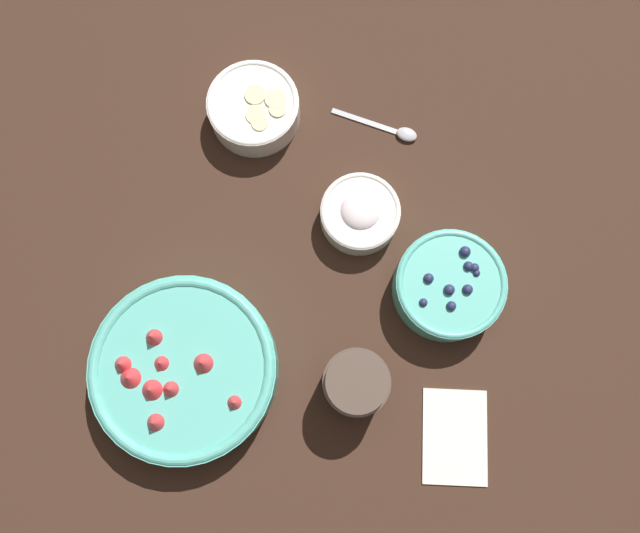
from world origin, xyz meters
TOP-DOWN VIEW (x-y plane):
  - ground_plane at (0.00, 0.00)m, footprint 4.00×4.00m
  - bowl_strawberries at (0.21, -0.17)m, footprint 0.26×0.26m
  - bowl_blueberries at (-0.01, 0.15)m, footprint 0.16×0.16m
  - bowl_bananas at (-0.19, -0.20)m, footprint 0.14×0.14m
  - bowl_cream at (-0.08, -0.00)m, footprint 0.12×0.12m
  - jar_chocolate at (0.16, 0.06)m, footprint 0.09×0.09m
  - napkin at (0.19, 0.22)m, footprint 0.15×0.12m
  - spoon at (-0.23, 0.01)m, footprint 0.02×0.14m

SIDE VIEW (x-z plane):
  - ground_plane at x=0.00m, z-range 0.00..0.00m
  - napkin at x=0.19m, z-range 0.00..0.01m
  - spoon at x=-0.23m, z-range 0.00..0.01m
  - bowl_cream at x=-0.08m, z-range 0.00..0.05m
  - bowl_bananas at x=-0.19m, z-range 0.00..0.05m
  - bowl_blueberries at x=-0.01m, z-range 0.00..0.07m
  - bowl_strawberries at x=0.21m, z-range 0.00..0.08m
  - jar_chocolate at x=0.16m, z-range 0.00..0.09m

